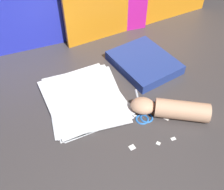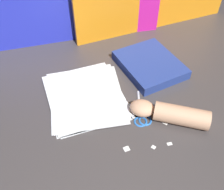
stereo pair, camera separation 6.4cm
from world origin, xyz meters
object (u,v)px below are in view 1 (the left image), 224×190
at_px(book_closed, 144,62).
at_px(paper_stack, 84,98).
at_px(scissors, 140,111).
at_px(hand_forearm, 171,109).

bearing_deg(book_closed, paper_stack, -161.24).
bearing_deg(scissors, book_closed, 61.80).
distance_m(book_closed, hand_forearm, 0.28).
xyz_separation_m(book_closed, scissors, (-0.12, -0.23, -0.02)).
bearing_deg(scissors, hand_forearm, -28.44).
distance_m(scissors, hand_forearm, 0.11).
xyz_separation_m(paper_stack, hand_forearm, (0.26, -0.18, 0.03)).
bearing_deg(book_closed, scissors, -118.20).
bearing_deg(hand_forearm, paper_stack, 145.26).
height_order(scissors, hand_forearm, hand_forearm).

